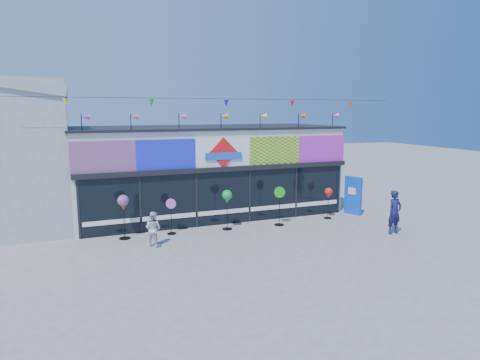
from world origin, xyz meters
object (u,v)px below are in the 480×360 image
spinner_2 (227,198)px  spinner_3 (279,205)px  child (153,229)px  blue_sign (353,195)px  spinner_0 (123,204)px  spinner_1 (171,215)px  adult_man (395,212)px  spinner_4 (328,194)px

spinner_2 → spinner_3: 2.33m
spinner_2 → spinner_3: bearing=-5.2°
spinner_2 → child: bearing=-162.0°
blue_sign → spinner_0: bearing=160.9°
spinner_1 → spinner_2: bearing=-5.0°
spinner_2 → spinner_3: (2.28, -0.21, -0.44)m
spinner_0 → child: spinner_0 is taller
blue_sign → adult_man: bearing=-117.2°
spinner_0 → spinner_3: spinner_0 is taller
spinner_0 → spinner_2: size_ratio=1.03×
child → spinner_0: bearing=-11.6°
spinner_4 → adult_man: adult_man is taller
blue_sign → spinner_2: 6.41m
child → spinner_1: bearing=-83.2°
spinner_0 → spinner_4: (8.94, -0.19, -0.24)m
spinner_1 → adult_man: adult_man is taller
child → spinner_4: bearing=-128.4°
spinner_3 → child: 5.57m
spinner_1 → spinner_4: 7.15m
spinner_3 → spinner_4: size_ratio=1.18×
spinner_1 → spinner_2: spinner_2 is taller
blue_sign → spinner_4: 1.56m
spinner_3 → spinner_1: bearing=174.9°
spinner_0 → spinner_4: spinner_0 is taller
spinner_2 → adult_man: (5.93, -3.02, -0.45)m
spinner_2 → spinner_4: size_ratio=1.17×
spinner_2 → blue_sign: bearing=2.5°
spinner_2 → spinner_3: spinner_3 is taller
blue_sign → spinner_4: blue_sign is taller
spinner_0 → blue_sign: bearing=0.3°
spinner_3 → spinner_4: (2.58, 0.24, 0.25)m
spinner_0 → spinner_2: 4.09m
blue_sign → child: blue_sign is taller
blue_sign → spinner_1: (-8.66, -0.08, -0.14)m
blue_sign → spinner_0: size_ratio=1.05×
adult_man → child: 9.36m
blue_sign → spinner_3: bearing=167.4°
blue_sign → spinner_4: bearing=169.8°
spinner_0 → spinner_1: size_ratio=1.20×
adult_man → spinner_3: bearing=136.5°
spinner_3 → adult_man: adult_man is taller
spinner_3 → adult_man: (3.65, -2.82, -0.01)m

